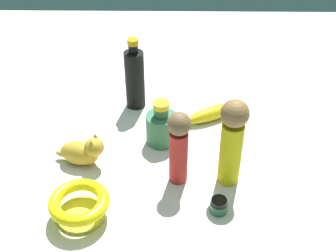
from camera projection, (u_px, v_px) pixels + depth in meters
name	position (u px, v px, depth m)	size (l,w,h in m)	color
ground	(168.00, 150.00, 1.26)	(2.00, 2.00, 0.00)	silver
bottle_tall	(135.00, 78.00, 1.38)	(0.06, 0.06, 0.24)	black
nail_polish_jar	(219.00, 206.00, 1.07)	(0.04, 0.04, 0.04)	#2A5D37
bottle_short	(161.00, 127.00, 1.26)	(0.09, 0.09, 0.14)	#326F4A
person_figure_adult	(179.00, 145.00, 1.10)	(0.06, 0.06, 0.21)	red
bowl	(79.00, 204.00, 1.04)	(0.15, 0.15, 0.06)	yellow
person_figure_child	(232.00, 139.00, 1.08)	(0.07, 0.07, 0.25)	gold
cat_figurine	(83.00, 151.00, 1.19)	(0.09, 0.14, 0.10)	gold
banana	(214.00, 113.00, 1.37)	(0.18, 0.04, 0.04)	gold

